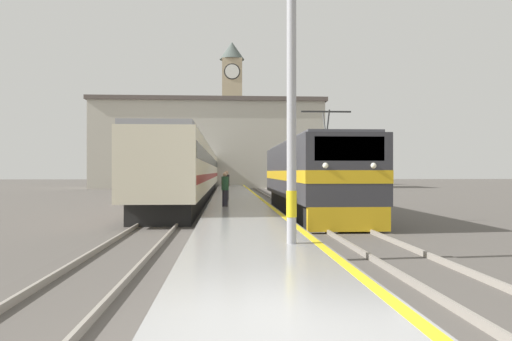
{
  "coord_description": "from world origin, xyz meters",
  "views": [
    {
      "loc": [
        -0.66,
        -5.64,
        2.06
      ],
      "look_at": [
        1.46,
        29.94,
        2.14
      ],
      "focal_mm": 35.0,
      "sensor_mm": 36.0,
      "label": 1
    }
  ],
  "objects": [
    {
      "name": "ground_plane",
      "position": [
        0.0,
        30.0,
        0.0
      ],
      "size": [
        200.0,
        200.0,
        0.0
      ],
      "primitive_type": "plane",
      "color": "#514C47"
    },
    {
      "name": "platform",
      "position": [
        0.0,
        25.0,
        0.21
      ],
      "size": [
        3.14,
        140.0,
        0.43
      ],
      "color": "#999999",
      "rests_on": "ground"
    },
    {
      "name": "rail_track_near",
      "position": [
        3.37,
        25.0,
        0.03
      ],
      "size": [
        2.83,
        140.0,
        0.16
      ],
      "color": "#514C47",
      "rests_on": "ground"
    },
    {
      "name": "rail_track_far",
      "position": [
        -3.19,
        25.0,
        0.03
      ],
      "size": [
        2.84,
        140.0,
        0.16
      ],
      "color": "#514C47",
      "rests_on": "ground"
    },
    {
      "name": "locomotive_train",
      "position": [
        3.37,
        18.07,
        1.82
      ],
      "size": [
        2.92,
        15.44,
        4.52
      ],
      "color": "black",
      "rests_on": "ground"
    },
    {
      "name": "passenger_train",
      "position": [
        -3.19,
        35.71,
        2.11
      ],
      "size": [
        2.92,
        47.54,
        3.92
      ],
      "color": "black",
      "rests_on": "ground"
    },
    {
      "name": "catenary_mast",
      "position": [
        0.95,
        5.59,
        4.89
      ],
      "size": [
        2.85,
        0.24,
        8.74
      ],
      "color": "#9E9EA3",
      "rests_on": "platform"
    },
    {
      "name": "person_on_platform",
      "position": [
        -0.72,
        17.78,
        1.27
      ],
      "size": [
        0.34,
        0.34,
        1.61
      ],
      "color": "#23232D",
      "rests_on": "platform"
    },
    {
      "name": "second_waiting_passenger",
      "position": [
        -0.65,
        23.05,
        1.31
      ],
      "size": [
        0.34,
        0.34,
        1.68
      ],
      "color": "#23232D",
      "rests_on": "platform"
    },
    {
      "name": "clock_tower",
      "position": [
        0.23,
        71.43,
        11.72
      ],
      "size": [
        3.81,
        3.81,
        22.13
      ],
      "color": "tan",
      "rests_on": "ground"
    },
    {
      "name": "station_building",
      "position": [
        -2.89,
        58.38,
        5.61
      ],
      "size": [
        29.16,
        8.43,
        11.17
      ],
      "color": "#B7B2A3",
      "rests_on": "ground"
    }
  ]
}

